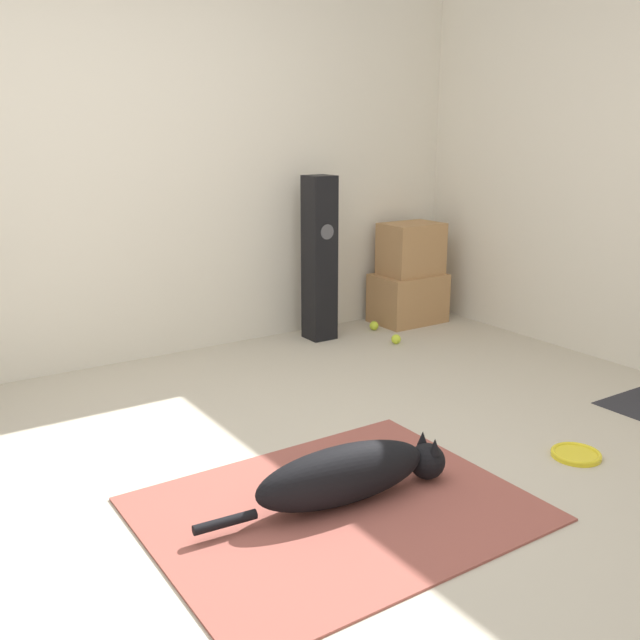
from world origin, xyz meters
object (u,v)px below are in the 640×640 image
at_px(floor_speaker, 319,259).
at_px(cardboard_box_lower, 408,298).
at_px(frisbee, 576,454).
at_px(dog, 350,474).
at_px(cardboard_box_upper, 411,249).
at_px(tennis_ball_near_speaker, 396,339).
at_px(tennis_ball_by_boxes, 374,326).

bearing_deg(floor_speaker, cardboard_box_lower, -0.66).
height_order(frisbee, cardboard_box_lower, cardboard_box_lower).
bearing_deg(frisbee, floor_speaker, 88.24).
distance_m(dog, floor_speaker, 2.33).
distance_m(frisbee, cardboard_box_upper, 2.43).
distance_m(frisbee, tennis_ball_near_speaker, 1.85).
bearing_deg(floor_speaker, tennis_ball_by_boxes, -7.16).
height_order(floor_speaker, tennis_ball_near_speaker, floor_speaker).
relative_size(dog, floor_speaker, 0.97).
relative_size(cardboard_box_lower, cardboard_box_upper, 1.19).
height_order(cardboard_box_upper, tennis_ball_by_boxes, cardboard_box_upper).
height_order(tennis_ball_by_boxes, tennis_ball_near_speaker, same).
bearing_deg(floor_speaker, dog, -120.41).
bearing_deg(frisbee, dog, 167.80).
relative_size(floor_speaker, tennis_ball_near_speaker, 17.09).
relative_size(floor_speaker, tennis_ball_by_boxes, 17.09).
bearing_deg(tennis_ball_by_boxes, tennis_ball_near_speaker, -103.20).
height_order(frisbee, tennis_ball_by_boxes, tennis_ball_by_boxes).
xyz_separation_m(dog, frisbee, (1.09, -0.24, -0.11)).
xyz_separation_m(cardboard_box_upper, tennis_ball_by_boxes, (-0.37, -0.05, -0.53)).
distance_m(cardboard_box_lower, tennis_ball_near_speaker, 0.61).
bearing_deg(cardboard_box_upper, floor_speaker, 179.27).
height_order(cardboard_box_lower, floor_speaker, floor_speaker).
distance_m(frisbee, floor_speaker, 2.28).
distance_m(cardboard_box_lower, cardboard_box_upper, 0.38).
xyz_separation_m(dog, floor_speaker, (1.16, 1.97, 0.44)).
relative_size(dog, frisbee, 4.94).
bearing_deg(dog, floor_speaker, 59.59).
xyz_separation_m(frisbee, floor_speaker, (0.07, 2.21, 0.55)).
relative_size(cardboard_box_upper, tennis_ball_by_boxes, 6.59).
bearing_deg(tennis_ball_by_boxes, floor_speaker, 172.84).
bearing_deg(tennis_ball_near_speaker, tennis_ball_by_boxes, 76.80).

